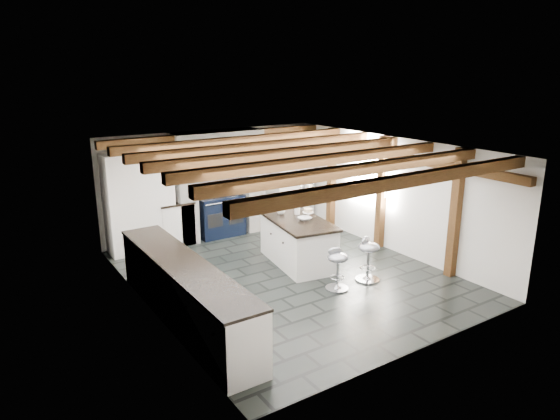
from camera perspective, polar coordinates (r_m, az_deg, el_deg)
ground at (r=9.02m, az=0.87°, el=-7.42°), size 6.00×6.00×0.00m
room_shell at (r=9.55m, az=-6.92°, el=0.56°), size 6.00×6.03×6.00m
range_cooker at (r=11.06m, az=-6.91°, el=-0.54°), size 1.00×0.63×0.99m
kitchen_island at (r=9.40m, az=2.03°, el=-3.55°), size 1.18×1.87×1.15m
bar_stool_near at (r=8.76m, az=10.01°, el=-4.97°), size 0.50×0.50×0.78m
bar_stool_far at (r=8.36m, az=6.58°, el=-6.15°), size 0.42×0.42×0.72m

